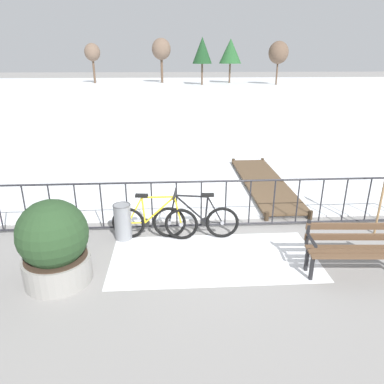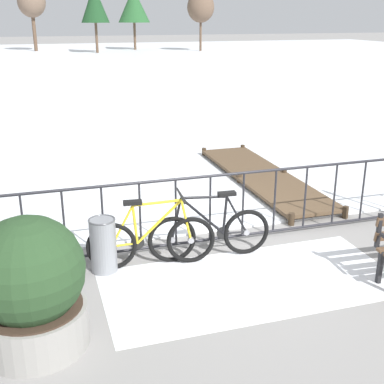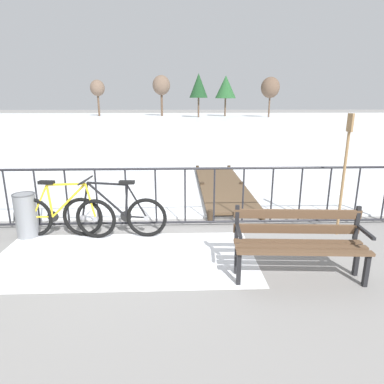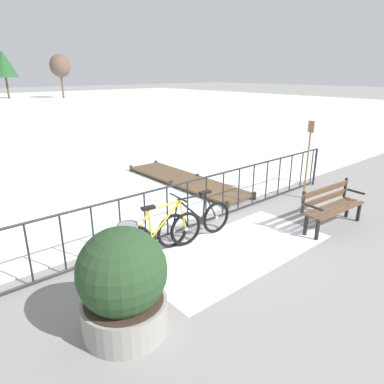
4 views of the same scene
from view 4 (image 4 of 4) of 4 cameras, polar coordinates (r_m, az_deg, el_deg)
name	(u,v)px [view 4 (image 4 of 4)]	position (r m, az deg, el deg)	size (l,w,h in m)	color
ground_plane	(197,227)	(7.35, 0.82, -5.77)	(160.00, 160.00, 0.00)	gray
snow_patch	(235,250)	(6.51, 7.10, -9.36)	(3.70, 1.74, 0.01)	white
railing_fence	(197,202)	(7.13, 0.84, -1.69)	(9.06, 0.06, 1.07)	#232328
bicycle_near_railing	(195,222)	(6.69, 0.57, -4.92)	(1.71, 0.52, 0.97)	black
bicycle_second	(161,234)	(6.23, -5.13, -6.89)	(1.71, 0.52, 0.97)	black
park_bench	(331,203)	(7.76, 21.85, -1.76)	(1.63, 0.58, 0.89)	brown
planter_with_shrub	(123,284)	(4.41, -11.28, -14.58)	(1.09, 1.09, 1.39)	gray
trash_bin	(129,243)	(5.97, -10.36, -8.31)	(0.35, 0.35, 0.73)	gray
oar_upright	(308,155)	(9.17, 18.53, 5.79)	(0.04, 0.16, 1.98)	#937047
wooden_dock	(185,180)	(10.12, -1.15, 2.01)	(1.10, 4.46, 0.20)	brown
tree_centre	(60,66)	(47.95, -20.86, 18.80)	(2.45, 2.45, 5.20)	brown
tree_far_east	(4,64)	(49.67, -28.55, 18.01)	(2.96, 2.96, 5.62)	brown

